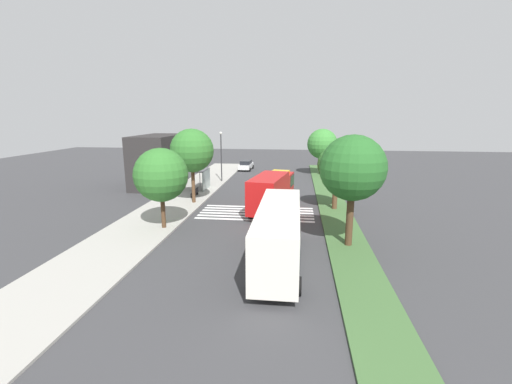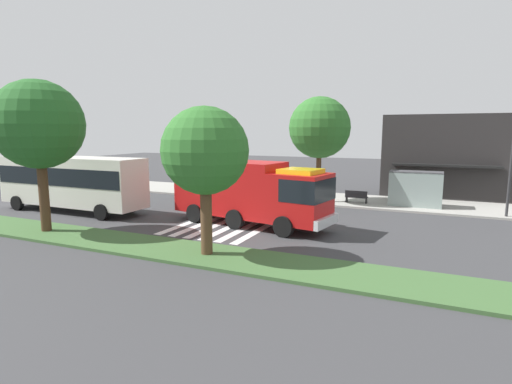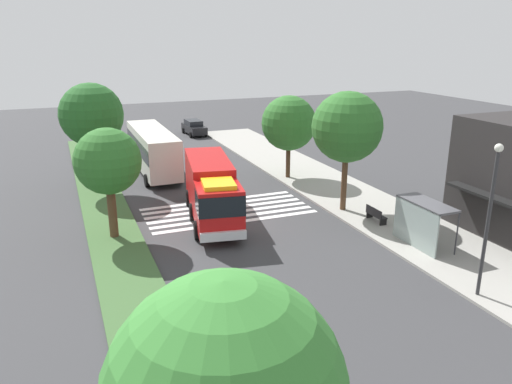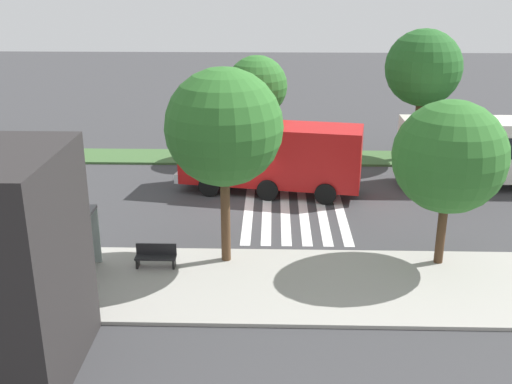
{
  "view_description": "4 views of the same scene",
  "coord_description": "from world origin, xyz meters",
  "px_view_note": "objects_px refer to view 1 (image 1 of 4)",
  "views": [
    {
      "loc": [
        -34.63,
        -3.75,
        9.28
      ],
      "look_at": [
        0.02,
        0.35,
        1.48
      ],
      "focal_mm": 24.4,
      "sensor_mm": 36.0,
      "label": 1
    },
    {
      "loc": [
        8.22,
        -21.92,
        5.36
      ],
      "look_at": [
        -2.13,
        1.1,
        1.53
      ],
      "focal_mm": 28.12,
      "sensor_mm": 36.0,
      "label": 2
    },
    {
      "loc": [
        27.23,
        -9.89,
        11.18
      ],
      "look_at": [
        -1.52,
        1.59,
        1.44
      ],
      "focal_mm": 35.11,
      "sensor_mm": 36.0,
      "label": 3
    },
    {
      "loc": [
        -1.53,
        29.59,
        11.23
      ],
      "look_at": [
        -0.77,
        1.76,
        1.13
      ],
      "focal_mm": 43.29,
      "sensor_mm": 36.0,
      "label": 4
    }
  ],
  "objects_px": {
    "sidewalk_tree_far_west": "(161,175)",
    "median_tree_west": "(336,165)",
    "fire_truck": "(273,190)",
    "bus_stop_shelter": "(204,175)",
    "transit_bus": "(279,231)",
    "sidewalk_tree_west": "(192,151)",
    "bench_near_shelter": "(195,192)",
    "parked_car_mid": "(246,165)",
    "street_lamp": "(221,153)",
    "median_tree_center": "(322,144)",
    "median_tree_far_west": "(353,168)"
  },
  "relations": [
    {
      "from": "sidewalk_tree_far_west",
      "to": "median_tree_west",
      "type": "relative_size",
      "value": 1.05
    },
    {
      "from": "fire_truck",
      "to": "bus_stop_shelter",
      "type": "xyz_separation_m",
      "value": [
        8.26,
        9.22,
        -0.15
      ]
    },
    {
      "from": "transit_bus",
      "to": "sidewalk_tree_west",
      "type": "height_order",
      "value": "sidewalk_tree_west"
    },
    {
      "from": "bench_near_shelter",
      "to": "bus_stop_shelter",
      "type": "bearing_deg",
      "value": 0.48
    },
    {
      "from": "parked_car_mid",
      "to": "median_tree_west",
      "type": "distance_m",
      "value": 27.49
    },
    {
      "from": "street_lamp",
      "to": "sidewalk_tree_far_west",
      "type": "distance_m",
      "value": 20.65
    },
    {
      "from": "transit_bus",
      "to": "median_tree_center",
      "type": "xyz_separation_m",
      "value": [
        33.84,
        -4.83,
        2.66
      ]
    },
    {
      "from": "fire_truck",
      "to": "street_lamp",
      "type": "xyz_separation_m",
      "value": [
        13.65,
        8.12,
        2.09
      ]
    },
    {
      "from": "street_lamp",
      "to": "fire_truck",
      "type": "bearing_deg",
      "value": -149.26
    },
    {
      "from": "transit_bus",
      "to": "median_tree_center",
      "type": "relative_size",
      "value": 1.56
    },
    {
      "from": "median_tree_center",
      "to": "sidewalk_tree_west",
      "type": "bearing_deg",
      "value": 143.25
    },
    {
      "from": "sidewalk_tree_west",
      "to": "median_tree_center",
      "type": "distance_m",
      "value": 24.45
    },
    {
      "from": "median_tree_west",
      "to": "bench_near_shelter",
      "type": "bearing_deg",
      "value": 76.82
    },
    {
      "from": "sidewalk_tree_west",
      "to": "median_tree_far_west",
      "type": "distance_m",
      "value": 18.15
    },
    {
      "from": "street_lamp",
      "to": "median_tree_far_west",
      "type": "xyz_separation_m",
      "value": [
        -22.87,
        -14.22,
        1.54
      ]
    },
    {
      "from": "street_lamp",
      "to": "parked_car_mid",
      "type": "bearing_deg",
      "value": -9.06
    },
    {
      "from": "median_tree_far_west",
      "to": "median_tree_west",
      "type": "distance_m",
      "value": 9.96
    },
    {
      "from": "parked_car_mid",
      "to": "fire_truck",
      "type": "bearing_deg",
      "value": -163.66
    },
    {
      "from": "fire_truck",
      "to": "parked_car_mid",
      "type": "relative_size",
      "value": 2.08
    },
    {
      "from": "sidewalk_tree_west",
      "to": "bench_near_shelter",
      "type": "bearing_deg",
      "value": 13.88
    },
    {
      "from": "fire_truck",
      "to": "transit_bus",
      "type": "xyz_separation_m",
      "value": [
        -12.73,
        -1.27,
        0.14
      ]
    },
    {
      "from": "sidewalk_tree_far_west",
      "to": "median_tree_center",
      "type": "relative_size",
      "value": 0.94
    },
    {
      "from": "median_tree_center",
      "to": "transit_bus",
      "type": "bearing_deg",
      "value": 171.87
    },
    {
      "from": "bench_near_shelter",
      "to": "median_tree_far_west",
      "type": "distance_m",
      "value": 21.01
    },
    {
      "from": "median_tree_far_west",
      "to": "median_tree_west",
      "type": "relative_size",
      "value": 1.25
    },
    {
      "from": "transit_bus",
      "to": "street_lamp",
      "type": "height_order",
      "value": "street_lamp"
    },
    {
      "from": "fire_truck",
      "to": "parked_car_mid",
      "type": "bearing_deg",
      "value": 24.01
    },
    {
      "from": "fire_truck",
      "to": "sidewalk_tree_west",
      "type": "relative_size",
      "value": 1.28
    },
    {
      "from": "median_tree_far_west",
      "to": "median_tree_center",
      "type": "height_order",
      "value": "median_tree_far_west"
    },
    {
      "from": "fire_truck",
      "to": "bench_near_shelter",
      "type": "relative_size",
      "value": 6.2
    },
    {
      "from": "fire_truck",
      "to": "median_tree_far_west",
      "type": "bearing_deg",
      "value": -136.71
    },
    {
      "from": "median_tree_far_west",
      "to": "bus_stop_shelter",
      "type": "bearing_deg",
      "value": 41.25
    },
    {
      "from": "transit_bus",
      "to": "sidewalk_tree_west",
      "type": "xyz_separation_m",
      "value": [
        14.26,
        9.79,
        3.44
      ]
    },
    {
      "from": "street_lamp",
      "to": "median_tree_west",
      "type": "height_order",
      "value": "street_lamp"
    },
    {
      "from": "bench_near_shelter",
      "to": "sidewalk_tree_west",
      "type": "relative_size",
      "value": 0.21
    },
    {
      "from": "street_lamp",
      "to": "median_tree_west",
      "type": "distance_m",
      "value": 19.26
    },
    {
      "from": "parked_car_mid",
      "to": "median_tree_center",
      "type": "xyz_separation_m",
      "value": [
        -3.81,
        -12.42,
        3.98
      ]
    },
    {
      "from": "sidewalk_tree_far_west",
      "to": "median_tree_far_west",
      "type": "distance_m",
      "value": 14.83
    },
    {
      "from": "parked_car_mid",
      "to": "bus_stop_shelter",
      "type": "height_order",
      "value": "bus_stop_shelter"
    },
    {
      "from": "bus_stop_shelter",
      "to": "sidewalk_tree_west",
      "type": "bearing_deg",
      "value": -174.0
    },
    {
      "from": "bench_near_shelter",
      "to": "sidewalk_tree_west",
      "type": "height_order",
      "value": "sidewalk_tree_west"
    },
    {
      "from": "parked_car_mid",
      "to": "street_lamp",
      "type": "xyz_separation_m",
      "value": [
        -11.27,
        1.8,
        3.27
      ]
    },
    {
      "from": "transit_bus",
      "to": "street_lamp",
      "type": "distance_m",
      "value": 28.07
    },
    {
      "from": "transit_bus",
      "to": "median_tree_west",
      "type": "height_order",
      "value": "median_tree_west"
    },
    {
      "from": "street_lamp",
      "to": "median_tree_center",
      "type": "height_order",
      "value": "median_tree_center"
    },
    {
      "from": "parked_car_mid",
      "to": "median_tree_center",
      "type": "height_order",
      "value": "median_tree_center"
    },
    {
      "from": "fire_truck",
      "to": "bench_near_shelter",
      "type": "distance_m",
      "value": 10.23
    },
    {
      "from": "parked_car_mid",
      "to": "sidewalk_tree_far_west",
      "type": "distance_m",
      "value": 32.2
    },
    {
      "from": "bus_stop_shelter",
      "to": "median_tree_west",
      "type": "relative_size",
      "value": 0.56
    },
    {
      "from": "bus_stop_shelter",
      "to": "bench_near_shelter",
      "type": "relative_size",
      "value": 2.19
    }
  ]
}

